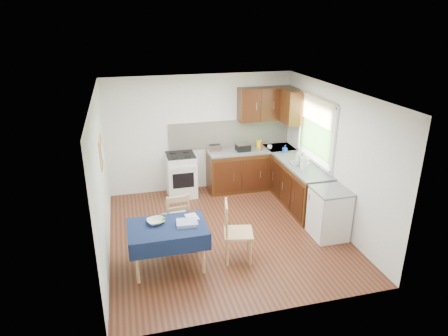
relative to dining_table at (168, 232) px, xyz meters
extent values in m
plane|color=#451F12|center=(1.09, 0.76, -0.60)|extent=(4.20, 4.20, 0.00)
cube|color=silver|center=(1.09, 0.76, 1.90)|extent=(4.00, 4.20, 0.02)
cube|color=white|center=(1.09, 2.86, 0.65)|extent=(4.00, 0.02, 2.50)
cube|color=white|center=(1.09, -1.34, 0.65)|extent=(4.00, 0.02, 2.50)
cube|color=silver|center=(-0.91, 0.76, 0.65)|extent=(0.02, 4.20, 2.50)
cube|color=white|center=(3.09, 0.76, 0.65)|extent=(0.02, 4.20, 2.50)
cube|color=black|center=(2.14, 2.56, -0.17)|extent=(1.90, 0.60, 0.86)
cube|color=black|center=(2.79, 1.41, -0.17)|extent=(0.60, 1.70, 0.86)
cube|color=slate|center=(2.14, 2.56, 0.28)|extent=(1.90, 0.60, 0.04)
cube|color=slate|center=(2.79, 1.41, 0.28)|extent=(0.60, 1.70, 0.04)
cube|color=slate|center=(2.79, 2.56, 0.28)|extent=(0.60, 0.60, 0.04)
cube|color=silver|center=(1.74, 2.84, 0.60)|extent=(2.70, 0.02, 0.60)
cube|color=black|center=(2.49, 2.68, 1.25)|extent=(1.20, 0.35, 0.70)
cube|color=black|center=(2.92, 2.26, 1.25)|extent=(0.35, 0.50, 0.70)
cube|color=white|center=(0.59, 2.56, -0.15)|extent=(0.60, 0.60, 0.90)
cube|color=black|center=(0.59, 2.56, 0.31)|extent=(0.58, 0.58, 0.02)
cube|color=black|center=(0.59, 2.25, -0.15)|extent=(0.44, 0.01, 0.32)
cube|color=#335D26|center=(3.08, 1.46, 0.90)|extent=(0.01, 1.40, 0.85)
cube|color=white|center=(3.06, 1.46, 1.55)|extent=(0.04, 1.48, 0.06)
cube|color=white|center=(3.06, 1.46, 0.35)|extent=(0.04, 1.48, 0.06)
cube|color=tan|center=(3.05, 1.46, 1.33)|extent=(0.02, 1.36, 0.44)
cube|color=white|center=(2.79, 0.21, -0.17)|extent=(0.55, 0.58, 0.85)
cube|color=slate|center=(2.79, 0.21, 0.27)|extent=(0.58, 0.60, 0.03)
cube|color=tan|center=(-0.88, 1.06, 1.00)|extent=(0.02, 0.62, 0.47)
cube|color=olive|center=(-0.87, 1.06, 1.00)|extent=(0.01, 0.56, 0.41)
cube|color=white|center=(-0.86, 0.98, 1.02)|extent=(0.00, 0.18, 0.24)
cube|color=white|center=(-0.86, 1.18, 0.90)|extent=(0.00, 0.15, 0.20)
cube|color=#0D1637|center=(0.00, 0.00, 0.09)|extent=(1.13, 0.75, 0.03)
cube|color=#0D1637|center=(0.00, -0.39, -0.03)|extent=(1.17, 0.02, 0.26)
cube|color=#0D1637|center=(0.00, 0.39, -0.03)|extent=(1.17, 0.02, 0.26)
cube|color=#0D1637|center=(-0.57, 0.00, -0.03)|extent=(0.02, 0.79, 0.26)
cube|color=#0D1637|center=(0.57, 0.00, -0.03)|extent=(0.02, 0.79, 0.26)
cylinder|color=tan|center=(-0.48, -0.30, -0.26)|extent=(0.05, 0.05, 0.67)
cylinder|color=tan|center=(0.48, -0.30, -0.26)|extent=(0.05, 0.05, 0.67)
cylinder|color=tan|center=(-0.48, 0.30, -0.26)|extent=(0.05, 0.05, 0.67)
cylinder|color=tan|center=(0.48, 0.30, -0.26)|extent=(0.05, 0.05, 0.67)
cube|color=tan|center=(0.22, 0.67, -0.15)|extent=(0.46, 0.46, 0.04)
cube|color=tan|center=(0.24, 0.49, 0.21)|extent=(0.38, 0.07, 0.30)
cylinder|color=tan|center=(0.37, 0.86, -0.37)|extent=(0.04, 0.04, 0.45)
cylinder|color=tan|center=(0.03, 0.82, -0.37)|extent=(0.04, 0.04, 0.45)
cylinder|color=tan|center=(0.41, 0.52, -0.37)|extent=(0.04, 0.04, 0.45)
cylinder|color=tan|center=(0.07, 0.48, -0.37)|extent=(0.04, 0.04, 0.45)
cube|color=tan|center=(1.08, -0.08, -0.13)|extent=(0.52, 0.52, 0.04)
cube|color=tan|center=(0.90, -0.04, 0.24)|extent=(0.12, 0.39, 0.31)
cylinder|color=tan|center=(1.22, -0.29, -0.36)|extent=(0.04, 0.04, 0.47)
cylinder|color=tan|center=(1.29, 0.06, -0.36)|extent=(0.04, 0.04, 0.47)
cylinder|color=tan|center=(0.87, -0.21, -0.36)|extent=(0.04, 0.04, 0.47)
cylinder|color=tan|center=(0.95, 0.14, -0.36)|extent=(0.04, 0.04, 0.47)
cube|color=silver|center=(1.31, 2.49, 0.39)|extent=(0.27, 0.16, 0.19)
cube|color=black|center=(1.31, 2.49, 0.50)|extent=(0.23, 0.02, 0.02)
cube|color=black|center=(1.94, 2.51, 0.37)|extent=(0.29, 0.25, 0.14)
cube|color=silver|center=(1.94, 2.51, 0.46)|extent=(0.29, 0.25, 0.03)
cylinder|color=#AF230E|center=(2.33, 2.42, 0.40)|extent=(0.04, 0.04, 0.19)
cube|color=yellow|center=(2.35, 2.66, 0.38)|extent=(0.13, 0.11, 0.15)
cube|color=gray|center=(2.80, 1.49, 0.31)|extent=(0.37, 0.28, 0.02)
cylinder|color=white|center=(2.80, 1.49, 0.39)|extent=(0.05, 0.18, 0.18)
cylinder|color=white|center=(2.77, 1.21, 0.41)|extent=(0.17, 0.17, 0.21)
sphere|color=white|center=(2.77, 1.21, 0.53)|extent=(0.11, 0.11, 0.11)
imported|color=white|center=(2.54, 2.47, 0.34)|extent=(0.14, 0.14, 0.09)
imported|color=white|center=(2.78, 1.54, 0.45)|extent=(0.16, 0.16, 0.29)
imported|color=#1F49B6|center=(2.76, 2.16, 0.39)|extent=(0.10, 0.09, 0.17)
imported|color=#258B3F|center=(2.77, 1.34, 0.38)|extent=(0.15, 0.15, 0.16)
imported|color=beige|center=(-0.15, 0.13, 0.14)|extent=(0.30, 0.30, 0.06)
imported|color=white|center=(0.31, 0.15, 0.11)|extent=(0.21, 0.26, 0.02)
cylinder|color=#279129|center=(-0.03, 0.12, 0.15)|extent=(0.04, 0.04, 0.09)
cube|color=#294798|center=(0.29, -0.03, 0.13)|extent=(0.33, 0.27, 0.06)
camera|label=1|loc=(-0.49, -5.25, 3.05)|focal=32.00mm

